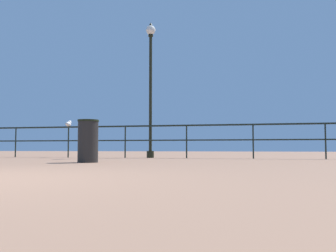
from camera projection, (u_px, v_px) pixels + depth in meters
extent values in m
cube|color=black|center=(155.00, 126.00, 11.36)|extent=(18.15, 0.05, 0.05)
cube|color=black|center=(155.00, 140.00, 11.33)|extent=(18.15, 0.04, 0.04)
cylinder|color=black|center=(16.00, 142.00, 12.45)|extent=(0.04, 0.04, 1.02)
cylinder|color=black|center=(68.00, 142.00, 12.00)|extent=(0.04, 0.04, 1.02)
cylinder|color=black|center=(125.00, 142.00, 11.55)|extent=(0.04, 0.04, 1.02)
cylinder|color=black|center=(187.00, 142.00, 11.11)|extent=(0.04, 0.04, 1.02)
cylinder|color=black|center=(253.00, 141.00, 10.66)|extent=(0.04, 0.04, 1.02)
cylinder|color=black|center=(326.00, 141.00, 10.21)|extent=(0.04, 0.04, 1.02)
cylinder|color=black|center=(150.00, 154.00, 11.54)|extent=(0.24, 0.24, 0.22)
cylinder|color=black|center=(151.00, 93.00, 11.67)|extent=(0.10, 0.10, 3.77)
cylinder|color=black|center=(151.00, 36.00, 11.78)|extent=(0.16, 0.16, 0.06)
sphere|color=silver|center=(151.00, 30.00, 11.80)|extent=(0.31, 0.31, 0.31)
cone|color=black|center=(151.00, 24.00, 11.81)|extent=(0.12, 0.12, 0.10)
ellipsoid|color=white|center=(68.00, 124.00, 12.04)|extent=(0.21, 0.30, 0.16)
ellipsoid|color=gray|center=(68.00, 123.00, 12.04)|extent=(0.16, 0.27, 0.05)
sphere|color=white|center=(70.00, 122.00, 12.17)|extent=(0.13, 0.13, 0.13)
cone|color=yellow|center=(70.00, 122.00, 12.26)|extent=(0.06, 0.06, 0.05)
cube|color=gray|center=(67.00, 124.00, 11.89)|extent=(0.08, 0.11, 0.02)
cylinder|color=black|center=(88.00, 142.00, 7.81)|extent=(0.44, 0.44, 0.90)
cylinder|color=black|center=(88.00, 121.00, 7.84)|extent=(0.46, 0.46, 0.04)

